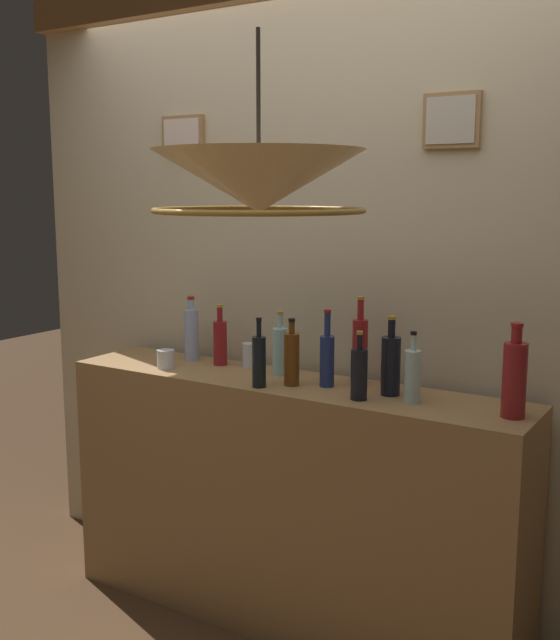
% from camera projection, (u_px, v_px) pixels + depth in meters
% --- Properties ---
extents(panelled_rear_partition, '(3.06, 0.15, 2.65)m').
position_uv_depth(panelled_rear_partition, '(321.00, 275.00, 3.14)').
color(panelled_rear_partition, beige).
rests_on(panelled_rear_partition, ground).
extents(bar_shelf_unit, '(1.93, 0.39, 1.01)m').
position_uv_depth(bar_shelf_unit, '(287.00, 504.00, 3.06)').
color(bar_shelf_unit, '#9E7547').
rests_on(bar_shelf_unit, ground).
extents(liquor_bottle_brandy, '(0.06, 0.06, 0.26)m').
position_uv_depth(liquor_bottle_brandy, '(280.00, 350.00, 3.07)').
color(liquor_bottle_brandy, '#A4D9D5').
rests_on(liquor_bottle_brandy, bar_shelf_unit).
extents(liquor_bottle_port, '(0.08, 0.08, 0.31)m').
position_uv_depth(liquor_bottle_port, '(514.00, 378.00, 2.48)').
color(liquor_bottle_port, maroon).
rests_on(liquor_bottle_port, bar_shelf_unit).
extents(liquor_bottle_vodka, '(0.06, 0.06, 0.25)m').
position_uv_depth(liquor_bottle_vodka, '(412.00, 375.00, 2.66)').
color(liquor_bottle_vodka, silver).
rests_on(liquor_bottle_vodka, bar_shelf_unit).
extents(liquor_bottle_scotch, '(0.07, 0.07, 0.29)m').
position_uv_depth(liquor_bottle_scotch, '(391.00, 364.00, 2.76)').
color(liquor_bottle_scotch, black).
rests_on(liquor_bottle_scotch, bar_shelf_unit).
extents(liquor_bottle_sherry, '(0.06, 0.06, 0.26)m').
position_uv_depth(liquor_bottle_sherry, '(292.00, 358.00, 2.90)').
color(liquor_bottle_sherry, brown).
rests_on(liquor_bottle_sherry, bar_shelf_unit).
extents(liquor_bottle_vermouth, '(0.06, 0.06, 0.25)m').
position_uv_depth(liquor_bottle_vermouth, '(359.00, 373.00, 2.70)').
color(liquor_bottle_vermouth, black).
rests_on(liquor_bottle_vermouth, bar_shelf_unit).
extents(liquor_bottle_amaro, '(0.06, 0.06, 0.26)m').
position_uv_depth(liquor_bottle_amaro, '(220.00, 341.00, 3.24)').
color(liquor_bottle_amaro, maroon).
rests_on(liquor_bottle_amaro, bar_shelf_unit).
extents(liquor_bottle_rum, '(0.06, 0.06, 0.30)m').
position_uv_depth(liquor_bottle_rum, '(327.00, 358.00, 2.88)').
color(liquor_bottle_rum, navy).
rests_on(liquor_bottle_rum, bar_shelf_unit).
extents(liquor_bottle_whiskey, '(0.05, 0.05, 0.27)m').
position_uv_depth(liquor_bottle_whiskey, '(259.00, 360.00, 2.87)').
color(liquor_bottle_whiskey, black).
rests_on(liquor_bottle_whiskey, bar_shelf_unit).
extents(liquor_bottle_gin, '(0.06, 0.06, 0.28)m').
position_uv_depth(liquor_bottle_gin, '(192.00, 334.00, 3.33)').
color(liquor_bottle_gin, '#A2B3DB').
rests_on(liquor_bottle_gin, bar_shelf_unit).
extents(liquor_bottle_bourbon, '(0.06, 0.06, 0.34)m').
position_uv_depth(liquor_bottle_bourbon, '(360.00, 350.00, 2.90)').
color(liquor_bottle_bourbon, maroon).
rests_on(liquor_bottle_bourbon, bar_shelf_unit).
extents(glass_tumbler_rocks, '(0.06, 0.06, 0.10)m').
position_uv_depth(glass_tumbler_rocks, '(249.00, 355.00, 3.21)').
color(glass_tumbler_rocks, silver).
rests_on(glass_tumbler_rocks, bar_shelf_unit).
extents(glass_tumbler_highball, '(0.07, 0.07, 0.08)m').
position_uv_depth(glass_tumbler_highball, '(166.00, 359.00, 3.19)').
color(glass_tumbler_highball, silver).
rests_on(glass_tumbler_highball, bar_shelf_unit).
extents(pendant_lamp, '(0.59, 0.59, 0.49)m').
position_uv_depth(pendant_lamp, '(259.00, 184.00, 2.09)').
color(pendant_lamp, beige).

